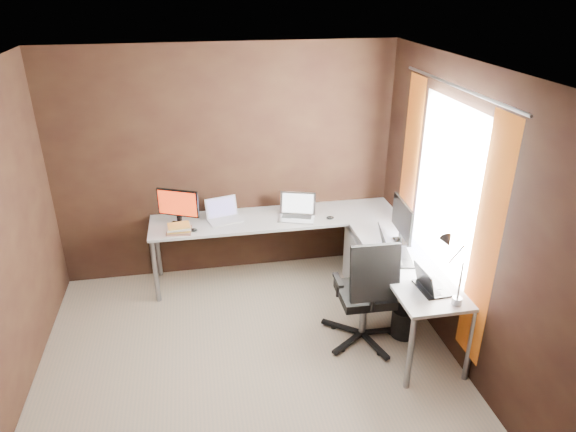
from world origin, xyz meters
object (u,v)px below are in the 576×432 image
(laptop_white, at_px, (223,215))
(laptop_black_small, at_px, (429,285))
(monitor_left, at_px, (178,205))
(monitor_right, at_px, (403,220))
(book_stack, at_px, (179,229))
(desk_lamp, at_px, (451,261))
(laptop_black_big, at_px, (391,252))
(wastebasket, at_px, (404,322))
(drawer_pedestal, at_px, (369,260))
(laptop_silver, at_px, (297,212))
(office_chair, at_px, (365,311))

(laptop_white, relative_size, laptop_black_small, 1.24)
(monitor_left, height_order, monitor_right, monitor_right)
(laptop_black_small, xyz_separation_m, book_stack, (-2.02, 1.45, -0.01))
(desk_lamp, bearing_deg, laptop_black_big, 99.10)
(laptop_black_small, relative_size, desk_lamp, 0.54)
(monitor_right, distance_m, laptop_black_big, 0.38)
(desk_lamp, distance_m, wastebasket, 1.10)
(laptop_black_big, xyz_separation_m, desk_lamp, (0.18, -0.73, 0.31))
(drawer_pedestal, xyz_separation_m, monitor_left, (-1.96, 0.35, 0.65))
(laptop_silver, relative_size, laptop_black_big, 0.98)
(office_chair, bearing_deg, laptop_white, 133.33)
(laptop_black_big, distance_m, office_chair, 0.59)
(drawer_pedestal, distance_m, monitor_left, 2.10)
(office_chair, bearing_deg, wastebasket, 1.75)
(monitor_right, height_order, book_stack, monitor_right)
(laptop_white, distance_m, wastebasket, 2.13)
(laptop_white, height_order, laptop_silver, laptop_silver)
(monitor_left, distance_m, monitor_right, 2.24)
(book_stack, bearing_deg, laptop_black_big, -25.03)
(book_stack, bearing_deg, office_chair, -33.91)
(laptop_white, distance_m, book_stack, 0.51)
(monitor_right, xyz_separation_m, office_chair, (-0.48, -0.46, -0.66))
(laptop_black_big, xyz_separation_m, laptop_black_small, (0.12, -0.56, -0.01))
(laptop_black_small, xyz_separation_m, office_chair, (-0.40, 0.36, -0.46))
(monitor_left, relative_size, laptop_white, 1.06)
(drawer_pedestal, xyz_separation_m, wastebasket, (0.05, -0.91, -0.16))
(wastebasket, bearing_deg, laptop_silver, 122.60)
(drawer_pedestal, height_order, wastebasket, drawer_pedestal)
(laptop_white, xyz_separation_m, laptop_silver, (0.78, -0.08, 0.00))
(laptop_silver, distance_m, desk_lamp, 1.96)
(monitor_right, relative_size, desk_lamp, 0.90)
(laptop_white, height_order, laptop_black_small, laptop_white)
(drawer_pedestal, distance_m, desk_lamp, 1.64)
(monitor_left, distance_m, wastebasket, 2.50)
(drawer_pedestal, distance_m, book_stack, 2.03)
(drawer_pedestal, height_order, laptop_white, laptop_white)
(laptop_black_small, height_order, office_chair, office_chair)
(laptop_black_big, bearing_deg, office_chair, 136.18)
(monitor_right, bearing_deg, monitor_left, 73.17)
(laptop_white, relative_size, laptop_silver, 0.88)
(drawer_pedestal, xyz_separation_m, laptop_silver, (-0.73, 0.31, 0.48))
(laptop_white, bearing_deg, wastebasket, -54.62)
(laptop_white, xyz_separation_m, desk_lamp, (1.62, -1.83, 0.31))
(monitor_right, xyz_separation_m, laptop_white, (-1.64, 0.84, -0.19))
(book_stack, bearing_deg, wastebasket, -28.37)
(desk_lamp, bearing_deg, drawer_pedestal, 89.86)
(laptop_white, distance_m, desk_lamp, 2.46)
(monitor_right, height_order, wastebasket, monitor_right)
(laptop_silver, height_order, laptop_black_small, laptop_silver)
(laptop_silver, height_order, wastebasket, laptop_silver)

